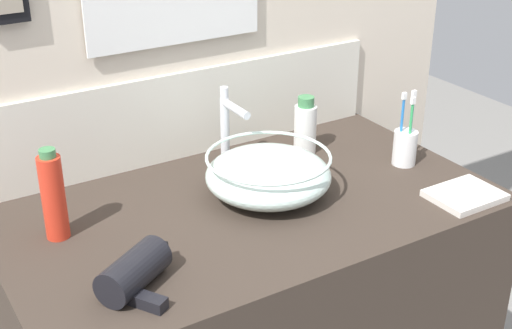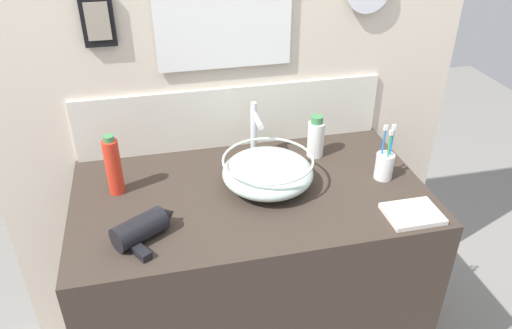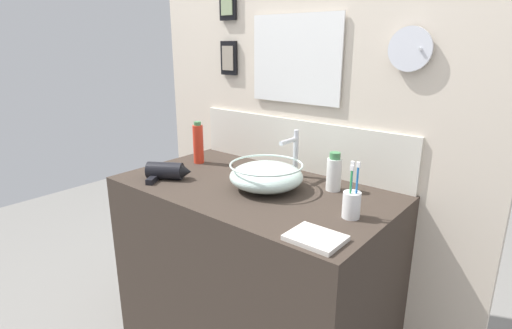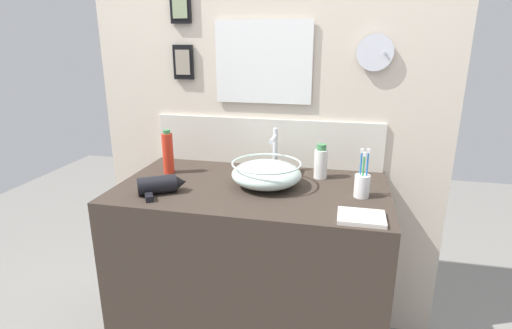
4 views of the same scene
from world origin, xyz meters
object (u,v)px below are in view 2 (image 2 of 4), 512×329
Objects in this scene: toothbrush_cup at (384,165)px; hand_towel at (412,214)px; glass_bowl_sink at (268,172)px; faucet at (255,128)px; shampoo_bottle at (113,166)px; hair_drier at (144,228)px; lotion_bottle at (316,137)px.

hand_towel is at bearing -91.28° from toothbrush_cup.
glass_bowl_sink is 0.21m from faucet.
shampoo_bottle reaches higher than glass_bowl_sink.
hair_drier is 0.98× the size of shampoo_bottle.
toothbrush_cup reaches higher than glass_bowl_sink.
faucet is 1.02× the size of shampoo_bottle.
hair_drier is at bearing -72.53° from shampoo_bottle.
faucet reaches higher than glass_bowl_sink.
toothbrush_cup is at bearing -48.02° from lotion_bottle.
faucet is 0.23m from lotion_bottle.
faucet reaches higher than lotion_bottle.
glass_bowl_sink reaches higher than hand_towel.
shampoo_bottle is (-0.08, 0.26, 0.06)m from hair_drier.
faucet is 1.04× the size of hair_drier.
faucet is at bearing 149.91° from toothbrush_cup.
lotion_bottle is at bearing 131.98° from toothbrush_cup.
faucet is (-0.00, 0.20, 0.07)m from glass_bowl_sink.
hair_drier reaches higher than hand_towel.
faucet reaches higher than hand_towel.
hand_towel is at bearing -67.50° from lotion_bottle.
faucet is 0.47m from toothbrush_cup.
faucet is 1.28× the size of hand_towel.
lotion_bottle is at bearing 6.73° from shampoo_bottle.
faucet is 1.05× the size of toothbrush_cup.
faucet is at bearing 131.06° from hand_towel.
glass_bowl_sink is at bearing -90.00° from faucet.
hair_drier is (-0.41, -0.18, -0.02)m from glass_bowl_sink.
glass_bowl_sink is 0.50m from shampoo_bottle.
hair_drier is 1.01× the size of toothbrush_cup.
shampoo_bottle reaches higher than hair_drier.
toothbrush_cup is at bearing -7.38° from shampoo_bottle.
lotion_bottle is at bearing 28.53° from hair_drier.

